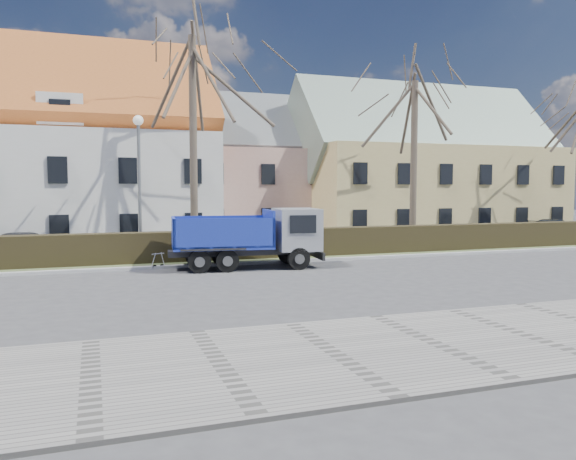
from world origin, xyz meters
name	(u,v)px	position (x,y,z in m)	size (l,w,h in m)	color
ground	(294,281)	(0.00, 0.00, 0.00)	(120.00, 120.00, 0.00)	#414043
sidewalk_near	(433,344)	(0.00, -8.50, 0.04)	(80.00, 5.00, 0.08)	gray
curb_far	(257,263)	(0.00, 4.60, 0.06)	(80.00, 0.30, 0.12)	#B1B1B1
grass_strip	(247,258)	(0.00, 6.20, 0.05)	(80.00, 3.00, 0.10)	#485630
hedge	(249,246)	(0.00, 6.00, 0.65)	(60.00, 0.90, 1.30)	black
building_pink	(251,177)	(4.00, 20.00, 4.00)	(10.80, 8.80, 8.00)	tan
building_yellow	(422,174)	(16.00, 17.00, 4.25)	(18.80, 10.80, 8.50)	#CFB871
tree_1	(193,122)	(-2.00, 8.50, 6.33)	(9.20, 9.20, 12.65)	brown
tree_2	(414,146)	(10.00, 8.50, 5.50)	(8.00, 8.00, 11.00)	brown
dump_truck	(242,238)	(-0.91, 3.63, 1.24)	(6.22, 2.31, 2.49)	#16289A
streetlight	(139,188)	(-4.63, 7.00, 3.23)	(0.50, 0.50, 6.46)	gray
cart_frame	(153,261)	(-4.34, 4.48, 0.36)	(0.78, 0.45, 0.71)	silver
parked_car_a	(27,244)	(-9.48, 10.08, 0.64)	(1.52, 3.78, 1.29)	#24252B
parked_car_b	(554,229)	(21.11, 9.79, 0.64)	(1.79, 4.40, 1.28)	black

